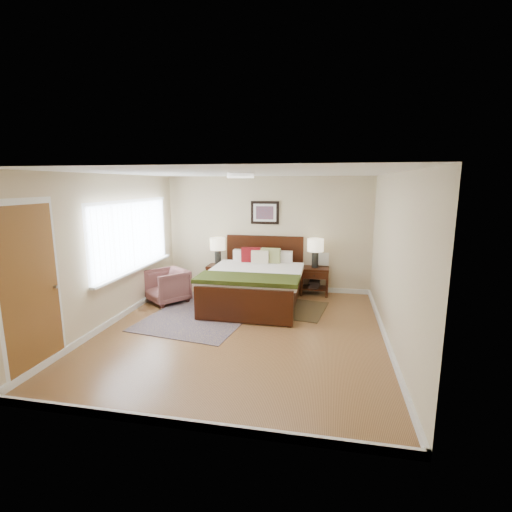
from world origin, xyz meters
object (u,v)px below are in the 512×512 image
lamp_left (218,246)px  bed (255,277)px  nightstand_left (218,271)px  lamp_right (315,248)px  armchair (167,286)px  nightstand_right (314,278)px  rug_persian (204,313)px

lamp_left → bed: bearing=-40.2°
nightstand_left → bed: bearing=-39.5°
nightstand_left → lamp_right: size_ratio=0.90×
nightstand_left → lamp_right: bearing=0.5°
bed → lamp_right: (1.12, 0.86, 0.47)m
bed → armchair: size_ratio=3.04×
lamp_right → armchair: lamp_right is taller
lamp_right → lamp_left: bearing=180.0°
bed → nightstand_left: (-1.02, 0.84, -0.12)m
bed → nightstand_right: (1.12, 0.85, -0.19)m
lamp_left → rug_persian: 1.89m
nightstand_right → rug_persian: 2.53m
lamp_left → armchair: bearing=-123.4°
nightstand_left → lamp_left: bearing=90.0°
lamp_left → lamp_right: lamp_right is taller
lamp_left → nightstand_left: bearing=-90.0°
bed → armchair: 1.78m
bed → rug_persian: bed is taller
bed → lamp_left: bed is taller
bed → nightstand_right: size_ratio=3.74×
nightstand_right → bed: bearing=-142.8°
lamp_left → lamp_right: (2.14, 0.00, 0.04)m
lamp_left → armchair: size_ratio=0.84×
bed → nightstand_left: 1.33m
rug_persian → lamp_right: bearing=48.1°
bed → nightstand_right: bed is taller
nightstand_left → nightstand_right: nightstand_right is taller
nightstand_right → lamp_right: 0.66m
nightstand_left → lamp_left: lamp_left is taller
bed → lamp_right: bed is taller
armchair → lamp_left: bearing=95.2°
nightstand_right → lamp_right: (0.00, 0.01, 0.66)m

